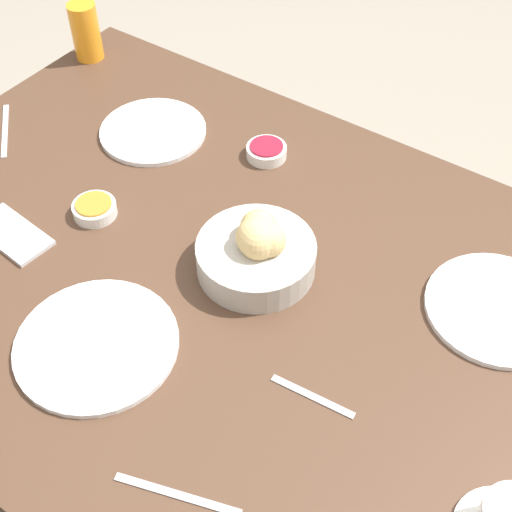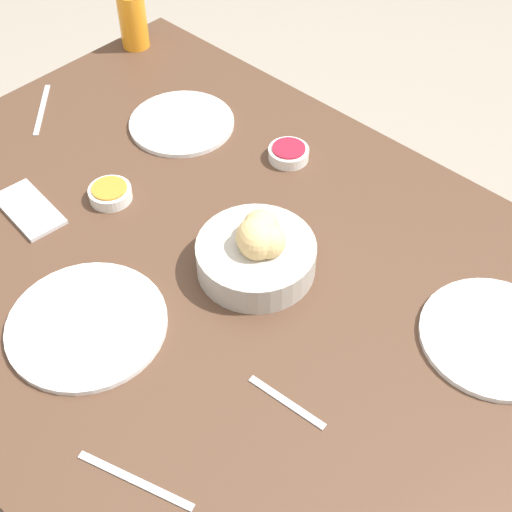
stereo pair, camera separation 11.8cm
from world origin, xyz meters
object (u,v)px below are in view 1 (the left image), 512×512
jam_bowl_honey (95,209)px  knife_silver (177,495)px  spoon_coffee (313,396)px  cell_phone (12,234)px  juice_glass (86,31)px  bread_basket (257,251)px  plate_near_right (153,131)px  fork_silver (5,130)px  jam_bowl_berry (266,151)px  plate_far_center (97,344)px  plate_near_left (498,308)px

jam_bowl_honey → knife_silver: size_ratio=0.46×
spoon_coffee → cell_phone: 0.61m
juice_glass → spoon_coffee: 1.02m
bread_basket → juice_glass: size_ratio=1.55×
bread_basket → plate_near_right: 0.42m
bread_basket → cell_phone: 0.44m
fork_silver → cell_phone: 0.31m
fork_silver → plate_near_right: bearing=-146.6°
jam_bowl_berry → plate_far_center: bearing=94.5°
bread_basket → cell_phone: (0.40, 0.18, -0.04)m
jam_bowl_honey → knife_silver: bearing=144.3°
plate_near_right → plate_far_center: 0.53m
jam_bowl_berry → plate_near_left: bearing=168.4°
knife_silver → juice_glass: bearing=-40.4°
plate_near_left → jam_bowl_honey: size_ratio=2.93×
bread_basket → fork_silver: (0.64, -0.01, -0.04)m
plate_near_left → bread_basket: bearing=21.3°
bread_basket → fork_silver: bread_basket is taller
fork_silver → knife_silver: 0.87m
jam_bowl_honey → spoon_coffee: jam_bowl_honey is taller
plate_far_center → cell_phone: bearing=-17.3°
knife_silver → cell_phone: size_ratio=1.10×
plate_far_center → fork_silver: 0.60m
jam_bowl_honey → fork_silver: bearing=-12.9°
cell_phone → plate_far_center: bearing=162.7°
knife_silver → fork_silver: bearing=-27.3°
jam_bowl_honey → plate_near_left: bearing=-163.4°
fork_silver → jam_bowl_honey: bearing=167.1°
plate_near_left → knife_silver: plate_near_left is taller
plate_near_left → spoon_coffee: plate_near_left is taller
cell_phone → bread_basket: bearing=-155.1°
bread_basket → plate_near_right: (0.38, -0.18, -0.04)m
fork_silver → bread_basket: bearing=178.8°
jam_bowl_berry → spoon_coffee: jam_bowl_berry is taller
plate_near_right → spoon_coffee: plate_near_right is taller
plate_far_center → cell_phone: 0.30m
spoon_coffee → jam_bowl_honey: bearing=-10.9°
plate_far_center → fork_silver: bearing=-28.6°
plate_near_right → cell_phone: size_ratio=1.38×
plate_far_center → knife_silver: bearing=155.5°
plate_near_right → spoon_coffee: (-0.59, 0.34, -0.00)m
juice_glass → jam_bowl_berry: 0.54m
bread_basket → plate_near_right: bread_basket is taller
bread_basket → fork_silver: bearing=-1.2°
jam_bowl_honey → fork_silver: size_ratio=0.58×
juice_glass → jam_bowl_berry: size_ratio=1.62×
plate_near_right → cell_phone: plate_near_right is taller
juice_glass → knife_silver: (-0.83, 0.70, -0.06)m
jam_bowl_berry → spoon_coffee: bearing=131.2°
bread_basket → jam_bowl_honey: (0.31, 0.06, -0.03)m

